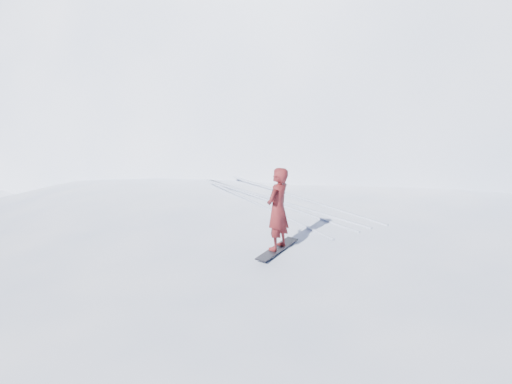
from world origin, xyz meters
TOP-DOWN VIEW (x-y plane):
  - ground at (0.00, 0.00)m, footprint 400.00×400.00m
  - near_ridge at (1.00, 3.00)m, footprint 36.00×28.00m
  - summit_peak at (22.00, 26.00)m, footprint 60.00×56.00m
  - peak_shoulder at (10.00, 20.00)m, footprint 28.00×24.00m
  - wind_bumps at (-0.56, 2.12)m, footprint 16.00×14.40m
  - snowboard at (-2.40, 2.26)m, footprint 1.46×0.96m
  - snowboarder at (-2.40, 2.26)m, footprint 0.83×0.74m
  - board_tracks at (-0.60, 5.07)m, footprint 2.43×5.98m

SIDE VIEW (x-z plane):
  - ground at x=0.00m, z-range 0.00..0.00m
  - near_ridge at x=1.00m, z-range -2.40..2.40m
  - summit_peak at x=22.00m, z-range -28.00..28.00m
  - peak_shoulder at x=10.00m, z-range -9.00..9.00m
  - wind_bumps at x=-0.56m, z-range -0.50..0.50m
  - snowboard at x=-2.40m, z-range 2.40..2.43m
  - board_tracks at x=-0.60m, z-range 2.40..2.44m
  - snowboarder at x=-2.40m, z-range 2.43..4.34m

